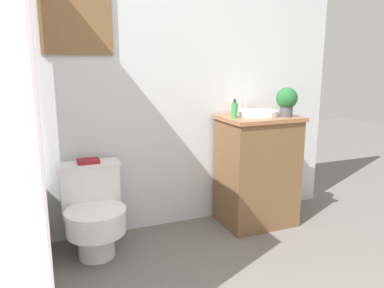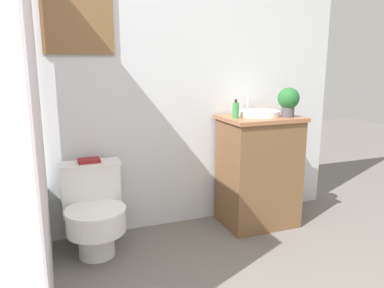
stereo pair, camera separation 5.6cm
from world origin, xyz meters
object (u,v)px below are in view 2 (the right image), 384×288
at_px(book_on_tank, 89,160).
at_px(sink, 259,113).
at_px(toilet, 94,210).
at_px(potted_plant, 288,100).
at_px(soap_bottle, 236,110).

bearing_deg(book_on_tank, sink, -3.94).
relative_size(toilet, potted_plant, 2.72).
xyz_separation_m(toilet, sink, (1.29, 0.04, 0.60)).
height_order(sink, potted_plant, potted_plant).
distance_m(toilet, soap_bottle, 1.24).
bearing_deg(potted_plant, soap_bottle, 167.14).
height_order(potted_plant, book_on_tank, potted_plant).
height_order(toilet, sink, sink).
xyz_separation_m(toilet, book_on_tank, (0.00, 0.13, 0.32)).
xyz_separation_m(soap_bottle, book_on_tank, (-1.06, 0.13, -0.32)).
bearing_deg(sink, potted_plant, -37.39).
height_order(sink, soap_bottle, soap_bottle).
relative_size(toilet, book_on_tank, 4.15).
bearing_deg(book_on_tank, soap_bottle, -6.96).
relative_size(toilet, sink, 1.74).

